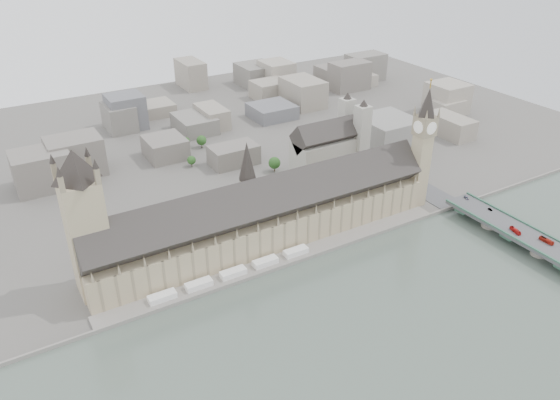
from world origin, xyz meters
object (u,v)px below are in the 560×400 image
palace_of_westminster (265,216)px  westminster_bridge (531,244)px  westminster_abbey (330,148)px  car_silver (490,209)px  elizabeth_tower (423,140)px  red_bus_north (515,231)px  car_approach (466,198)px  victoria_tower (84,218)px  red_bus_south (546,240)px

palace_of_westminster → westminster_bridge: (162.00, -107.20, -17.58)m
westminster_abbey → westminster_bridge: bearing=-74.4°
westminster_abbey → car_silver: size_ratio=17.32×
palace_of_westminster → elizabeth_tower: (138.00, -11.70, 35.38)m
red_bus_north → car_approach: 55.78m
victoria_tower → car_silver: victoria_tower is taller
red_bus_south → car_approach: (1.21, 75.42, -0.69)m
elizabeth_tower → victoria_tower: elizabeth_tower is taller
palace_of_westminster → victoria_tower: bearing=177.0°
red_bus_north → red_bus_south: size_ratio=0.96×
westminster_bridge → car_silver: car_silver is taller
westminster_bridge → red_bus_south: 11.27m
elizabeth_tower → car_silver: size_ratio=27.38×
palace_of_westminster → westminster_abbey: 134.09m
westminster_abbey → car_silver: 150.62m
red_bus_north → red_bus_south: 21.81m
red_bus_south → westminster_abbey: bearing=104.3°
westminster_bridge → car_silver: bearing=82.4°
victoria_tower → red_bus_south: (287.17, -122.03, -43.44)m
red_bus_north → car_approach: size_ratio=1.84×
elizabeth_tower → westminster_abbey: size_ratio=1.58×
car_silver → car_approach: car_approach is taller
victoria_tower → car_approach: bearing=-9.2°
car_silver → car_approach: 23.15m
westminster_bridge → red_bus_south: red_bus_south is taller
car_approach → red_bus_south: bearing=-70.3°
red_bus_north → car_approach: red_bus_north is taller
red_bus_south → victoria_tower: bearing=155.5°
westminster_bridge → car_approach: (4.39, 66.89, 5.95)m
red_bus_south → car_silver: red_bus_south is taller
red_bus_north → westminster_abbey: bearing=120.2°
westminster_bridge → red_bus_north: size_ratio=31.33×
elizabeth_tower → red_bus_north: size_ratio=10.36×
palace_of_westminster → car_approach: size_ratio=46.88×
victoria_tower → red_bus_south: size_ratio=9.21×
elizabeth_tower → westminster_abbey: (-27.08, 87.00, -33.01)m
elizabeth_tower → palace_of_westminster: bearing=175.2°
red_bus_south → car_silver: (2.70, 52.32, -0.87)m
victoria_tower → red_bus_south: victoria_tower is taller
westminster_bridge → car_silver: size_ratio=82.78×
elizabeth_tower → westminster_abbey: 96.91m
palace_of_westminster → car_silver: bearing=-20.7°
elizabeth_tower → red_bus_south: elizabeth_tower is taller
palace_of_westminster → elizabeth_tower: bearing=-4.8°
westminster_abbey → red_bus_south: bearing=-74.1°
palace_of_westminster → westminster_abbey: westminster_abbey is taller
westminster_abbey → elizabeth_tower: bearing=-72.7°
elizabeth_tower → westminster_bridge: elizabeth_tower is taller
red_bus_north → red_bus_south: bearing=-54.2°
westminster_abbey → car_approach: size_ratio=12.03×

